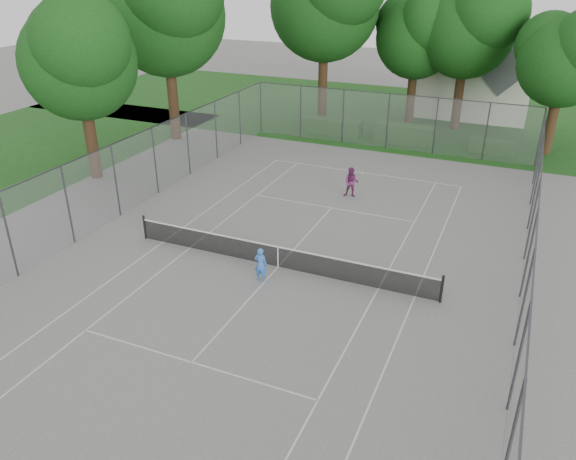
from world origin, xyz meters
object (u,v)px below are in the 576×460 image
at_px(house, 477,58).
at_px(girl_player, 261,265).
at_px(tennis_net, 278,256).
at_px(woman_player, 351,182).

bearing_deg(house, girl_player, -97.59).
relative_size(house, girl_player, 7.56).
xyz_separation_m(tennis_net, girl_player, (-0.17, -1.20, 0.18)).
distance_m(house, woman_player, 20.89).
xyz_separation_m(tennis_net, house, (3.79, 28.51, 3.72)).
bearing_deg(girl_player, tennis_net, -100.86).
distance_m(house, girl_player, 30.18).
bearing_deg(tennis_net, woman_player, 87.05).
relative_size(tennis_net, woman_player, 8.25).
height_order(tennis_net, woman_player, woman_player).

